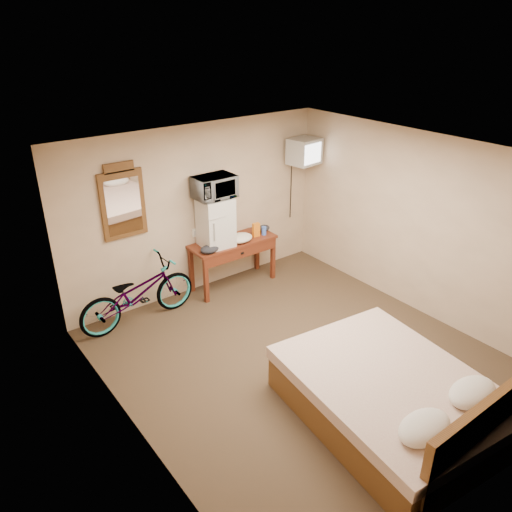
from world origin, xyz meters
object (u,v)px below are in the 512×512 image
desk (234,249)px  crt_television (304,151)px  mini_fridge (216,222)px  bed (394,398)px  microwave (214,187)px  blue_cup (264,231)px  bicycle (138,293)px  wall_mirror (123,202)px

desk → crt_television: 1.88m
mini_fridge → bed: mini_fridge is taller
microwave → blue_cup: (0.80, -0.12, -0.83)m
crt_television → blue_cup: bearing=-173.8°
blue_cup → bicycle: size_ratio=0.08×
mini_fridge → crt_television: bearing=-0.9°
desk → mini_fridge: mini_fridge is taller
wall_mirror → bed: bearing=-72.1°
bed → mini_fridge: bearing=88.5°
blue_cup → bicycle: (-2.14, 0.02, -0.38)m
microwave → crt_television: bearing=-1.6°
wall_mirror → bicycle: 1.24m
crt_television → bed: (-1.75, -3.39, -1.61)m
bed → microwave: bearing=88.5°
mini_fridge → microwave: microwave is taller
blue_cup → desk: bearing=172.1°
desk → microwave: size_ratio=2.34×
microwave → bicycle: microwave is taller
microwave → blue_cup: size_ratio=4.47×
desk → microwave: (-0.28, 0.05, 1.01)m
microwave → blue_cup: microwave is taller
crt_television → wall_mirror: wall_mirror is taller
bicycle → wall_mirror: bearing=-15.0°
desk → bicycle: (-1.63, -0.05, -0.19)m
blue_cup → crt_television: size_ratio=0.22×
mini_fridge → wall_mirror: bearing=169.9°
mini_fridge → bed: (-0.09, -3.42, -0.82)m
mini_fridge → bicycle: mini_fridge is taller
mini_fridge → wall_mirror: (-1.27, 0.23, 0.51)m
wall_mirror → bed: (1.18, -3.64, -1.34)m
blue_cup → wall_mirror: bearing=170.5°
desk → crt_television: crt_television is taller
microwave → wall_mirror: bearing=169.1°
desk → wall_mirror: size_ratio=1.33×
blue_cup → crt_television: 1.39m
blue_cup → bed: bearing=-105.0°
microwave → bed: 3.67m
desk → blue_cup: bearing=-7.9°
crt_television → desk: bearing=-179.1°
desk → mini_fridge: size_ratio=1.85×
desk → blue_cup: blue_cup is taller
desk → wall_mirror: (-1.55, 0.27, 1.00)m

